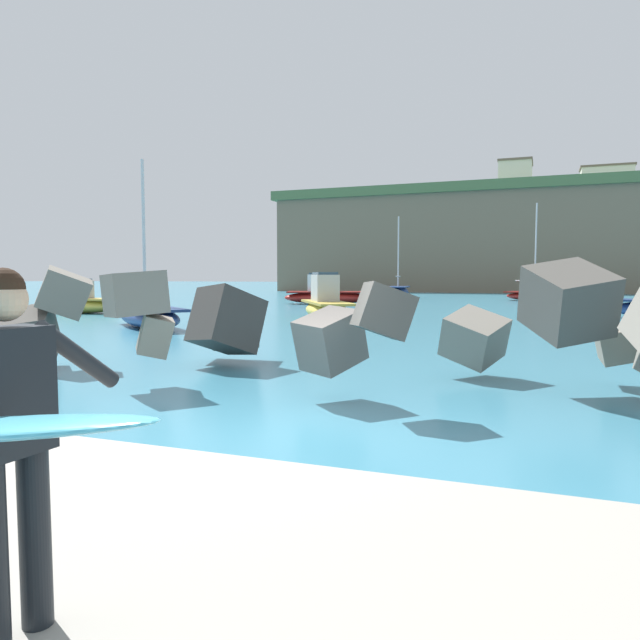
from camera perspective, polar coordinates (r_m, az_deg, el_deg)
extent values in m
plane|color=teal|center=(7.70, -4.31, -10.62)|extent=(400.00, 400.00, 0.00)
cube|color=#9E998E|center=(4.57, -27.52, -20.16)|extent=(48.00, 4.40, 0.24)
cube|color=#4C4944|center=(8.38, 6.18, 0.85)|extent=(1.05, 0.99, 0.87)
cube|color=#4C4944|center=(14.00, -26.19, -1.20)|extent=(1.42, 1.63, 1.35)
cube|color=#605B56|center=(9.21, 0.99, -1.98)|extent=(1.10, 1.29, 1.06)
cube|color=slate|center=(13.72, -23.58, 2.44)|extent=(1.43, 1.33, 1.21)
cube|color=#3D3A38|center=(12.98, -9.06, -0.07)|extent=(1.60, 1.90, 1.66)
cube|color=slate|center=(13.94, -8.85, -0.48)|extent=(1.36, 1.44, 1.35)
cube|color=slate|center=(10.76, -17.53, 2.45)|extent=(1.31, 1.30, 0.83)
cube|color=gray|center=(10.84, -15.70, -1.45)|extent=(0.91, 0.82, 0.84)
cube|color=gray|center=(11.72, 27.15, -2.02)|extent=(0.90, 0.83, 0.80)
cube|color=slate|center=(11.74, 14.76, -1.63)|extent=(1.38, 1.43, 1.25)
cube|color=#4C4944|center=(10.35, 22.92, 1.73)|extent=(1.59, 1.82, 1.45)
cylinder|color=black|center=(3.40, -25.92, -18.39)|extent=(0.15, 0.15, 0.90)
cube|color=black|center=(3.12, -28.06, -6.12)|extent=(0.24, 0.39, 0.60)
sphere|color=#DBB28E|center=(3.07, -28.34, 1.81)|extent=(0.21, 0.21, 0.21)
sphere|color=black|center=(3.07, -28.37, 2.74)|extent=(0.19, 0.19, 0.19)
cylinder|color=black|center=(3.31, -22.40, -3.26)|extent=(0.12, 0.53, 0.41)
ellipsoid|color=#EAC64C|center=(34.38, -22.04, 1.29)|extent=(4.62, 2.21, 0.79)
cube|color=#AF9539|center=(34.36, -22.06, 1.89)|extent=(4.25, 2.03, 0.10)
cube|color=#B7B2A8|center=(34.56, -22.52, 2.74)|extent=(1.42, 1.24, 0.95)
cube|color=#334C5B|center=(34.56, -22.54, 3.63)|extent=(1.28, 1.12, 0.12)
ellipsoid|color=navy|center=(52.51, 7.52, 2.64)|extent=(2.53, 5.54, 1.10)
cube|color=navy|center=(52.50, 7.52, 3.20)|extent=(2.33, 5.10, 0.10)
cylinder|color=silver|center=(52.94, 7.61, 6.60)|extent=(0.12, 0.12, 6.20)
cylinder|color=silver|center=(52.89, 7.58, 4.22)|extent=(0.45, 3.20, 0.08)
ellipsoid|color=maroon|center=(42.50, 0.77, 2.18)|extent=(6.66, 3.85, 0.90)
cube|color=maroon|center=(42.48, 0.77, 2.73)|extent=(6.12, 3.54, 0.10)
cube|color=silver|center=(42.50, 0.13, 3.61)|extent=(2.18, 1.77, 1.23)
cube|color=#334C5B|center=(42.50, 0.13, 4.52)|extent=(1.96, 1.59, 0.12)
ellipsoid|color=navy|center=(23.71, -16.31, 0.27)|extent=(5.82, 5.19, 0.81)
cube|color=navy|center=(23.69, -16.33, 1.15)|extent=(5.35, 4.78, 0.10)
cylinder|color=silver|center=(24.17, -16.73, 8.05)|extent=(0.12, 0.12, 5.70)
cylinder|color=silver|center=(24.11, -16.63, 3.43)|extent=(2.88, 2.37, 0.08)
ellipsoid|color=maroon|center=(50.29, 20.52, 2.14)|extent=(6.11, 4.63, 0.75)
cube|color=maroon|center=(50.28, 20.53, 2.52)|extent=(5.62, 4.26, 0.10)
cylinder|color=silver|center=(50.53, 20.20, 6.61)|extent=(0.12, 0.12, 7.10)
cylinder|color=silver|center=(50.47, 20.12, 3.60)|extent=(3.10, 1.73, 0.08)
ellipsoid|color=#EAC64C|center=(26.89, 0.66, 0.91)|extent=(4.48, 5.86, 0.83)
cube|color=#AF9539|center=(26.88, 0.66, 1.71)|extent=(4.12, 5.39, 0.10)
cube|color=#B7B2A8|center=(27.28, 0.49, 3.12)|extent=(1.78, 2.02, 1.23)
cube|color=#334C5B|center=(27.28, 0.49, 4.53)|extent=(1.60, 1.82, 0.12)
sphere|color=#E54C1E|center=(32.85, 23.50, 0.82)|extent=(0.44, 0.44, 0.44)
sphere|color=silver|center=(45.72, -2.28, 2.03)|extent=(0.44, 0.44, 0.44)
cube|color=#756651|center=(93.23, 22.06, 6.47)|extent=(71.52, 40.55, 12.22)
cube|color=#4C6B42|center=(93.77, 22.17, 10.56)|extent=(72.95, 41.36, 1.20)
cube|color=silver|center=(91.43, 18.41, 12.72)|extent=(4.44, 5.75, 4.78)
cube|color=#66564C|center=(91.85, 18.45, 14.29)|extent=(4.66, 6.04, 0.30)
cube|color=silver|center=(103.83, 26.01, 11.63)|extent=(7.39, 4.43, 5.36)
cube|color=#66564C|center=(104.25, 26.06, 13.17)|extent=(7.76, 4.66, 0.30)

